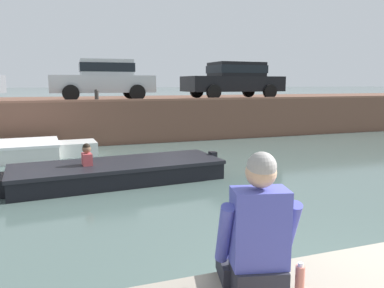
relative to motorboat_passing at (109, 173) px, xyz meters
The scene contains 9 objects.
ground_plane 1.98m from the motorboat_passing, 12.89° to the right, with size 400.00×400.00×0.00m, color #4C605B.
far_quay_wall 8.40m from the motorboat_passing, 76.76° to the left, with size 60.00×6.00×1.58m, color brown.
far_wall_coping 5.79m from the motorboat_passing, 70.01° to the left, with size 60.00×0.24×0.08m, color brown.
motorboat_passing is the anchor object (origin of this frame).
car_left_inner_silver 6.97m from the motorboat_passing, 84.21° to the left, with size 3.89×1.96×1.54m.
car_centre_black 9.33m from the motorboat_passing, 46.59° to the left, with size 4.35×2.12×1.54m.
mooring_bollard_mid 5.65m from the motorboat_passing, 87.22° to the left, with size 0.15×0.15×0.45m.
person_seated_left 6.43m from the motorboat_passing, 87.81° to the right, with size 0.58×0.60×0.96m.
bottle_drink 6.52m from the motorboat_passing, 85.47° to the right, with size 0.06×0.06×0.20m.
Camera 1 is at (-2.86, -2.39, 2.23)m, focal length 35.00 mm.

